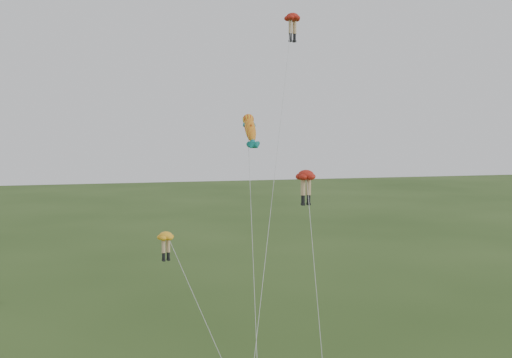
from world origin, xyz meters
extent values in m
ellipsoid|color=#B01E12|center=(6.06, 13.19, 24.62)|extent=(1.80, 1.80, 0.71)
cylinder|color=tan|center=(5.85, 13.12, 23.78)|extent=(0.32, 0.32, 1.09)
cylinder|color=black|center=(5.85, 13.12, 22.96)|extent=(0.25, 0.25, 0.54)
cube|color=black|center=(5.85, 13.12, 22.61)|extent=(0.27, 0.36, 0.16)
cylinder|color=tan|center=(6.26, 13.26, 23.78)|extent=(0.32, 0.32, 1.09)
cylinder|color=black|center=(6.26, 13.26, 22.96)|extent=(0.25, 0.25, 0.54)
cube|color=black|center=(6.26, 13.26, 22.61)|extent=(0.27, 0.36, 0.16)
cylinder|color=silver|center=(2.11, 5.48, 12.59)|extent=(7.94, 15.46, 24.77)
ellipsoid|color=#B01E12|center=(3.24, 2.46, 11.99)|extent=(1.56, 1.56, 0.70)
cylinder|color=tan|center=(3.03, 2.44, 11.17)|extent=(0.31, 0.31, 1.06)
cylinder|color=black|center=(3.03, 2.44, 10.37)|extent=(0.24, 0.24, 0.53)
cube|color=black|center=(3.03, 2.44, 10.03)|extent=(0.21, 0.33, 0.15)
cylinder|color=tan|center=(3.45, 2.49, 11.17)|extent=(0.31, 0.31, 1.06)
cylinder|color=black|center=(3.45, 2.49, 10.37)|extent=(0.24, 0.24, 0.53)
cube|color=black|center=(3.45, 2.49, 10.03)|extent=(0.21, 0.33, 0.15)
cylinder|color=silver|center=(2.94, 0.08, 6.27)|extent=(0.64, 4.80, 12.12)
ellipsoid|color=#FFAD20|center=(-6.36, 0.43, 8.69)|extent=(1.32, 1.32, 0.51)
cylinder|color=tan|center=(-6.50, 0.38, 8.09)|extent=(0.23, 0.23, 0.78)
cylinder|color=black|center=(-6.50, 0.38, 7.50)|extent=(0.18, 0.18, 0.39)
cube|color=black|center=(-6.50, 0.38, 7.25)|extent=(0.20, 0.26, 0.11)
cylinder|color=tan|center=(-6.21, 0.49, 8.09)|extent=(0.23, 0.23, 0.78)
cylinder|color=black|center=(-6.21, 0.49, 7.50)|extent=(0.18, 0.18, 0.39)
cube|color=black|center=(-6.21, 0.49, 7.25)|extent=(0.20, 0.26, 0.11)
cylinder|color=silver|center=(-4.61, -0.80, 4.58)|extent=(3.53, 2.51, 8.74)
ellipsoid|color=yellow|center=(0.79, 7.65, 15.17)|extent=(1.05, 2.65, 2.65)
sphere|color=yellow|center=(0.79, 7.65, 15.17)|extent=(0.97, 1.32, 1.27)
cone|color=#137E7E|center=(0.79, 7.65, 15.17)|extent=(0.77, 1.25, 1.20)
cone|color=#137E7E|center=(0.79, 7.65, 15.17)|extent=(0.77, 1.25, 1.20)
cone|color=#137E7E|center=(0.79, 7.65, 15.17)|extent=(0.44, 0.70, 0.67)
cone|color=#137E7E|center=(0.79, 7.65, 15.17)|extent=(0.44, 0.70, 0.67)
cone|color=red|center=(0.79, 7.65, 15.17)|extent=(0.48, 0.69, 0.66)
cylinder|color=silver|center=(-0.22, 3.08, 7.70)|extent=(2.07, 9.16, 14.97)
camera|label=1|loc=(-10.38, -33.05, 14.53)|focal=40.00mm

